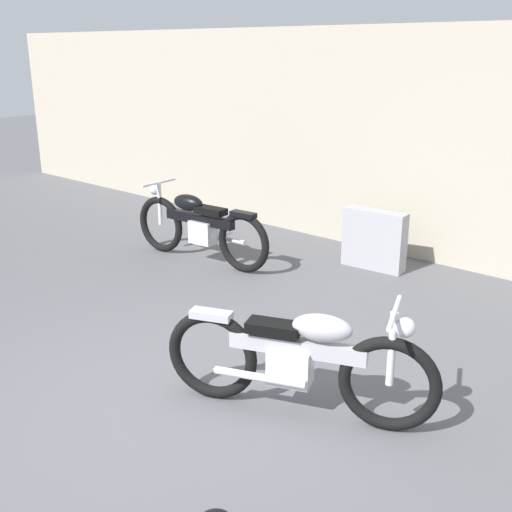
# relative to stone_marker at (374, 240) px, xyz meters

# --- Properties ---
(ground_plane) EXTENTS (40.00, 40.00, 0.00)m
(ground_plane) POSITION_rel_stone_marker_xyz_m (0.59, -3.75, -0.35)
(ground_plane) COLOR #56565B
(building_wall) EXTENTS (18.00, 0.30, 2.77)m
(building_wall) POSITION_rel_stone_marker_xyz_m (0.59, 0.80, 1.03)
(building_wall) COLOR #B2A893
(building_wall) RESTS_ON ground_plane
(stone_marker) EXTENTS (0.77, 0.26, 0.70)m
(stone_marker) POSITION_rel_stone_marker_xyz_m (0.00, 0.00, 0.00)
(stone_marker) COLOR #9E9EA3
(stone_marker) RESTS_ON ground_plane
(motorcycle_silver) EXTENTS (1.87, 0.92, 0.89)m
(motorcycle_silver) POSITION_rel_stone_marker_xyz_m (1.23, -3.07, 0.08)
(motorcycle_silver) COLOR black
(motorcycle_silver) RESTS_ON ground_plane
(motorcycle_black) EXTENTS (2.05, 0.57, 0.92)m
(motorcycle_black) POSITION_rel_stone_marker_xyz_m (-1.75, -1.17, 0.09)
(motorcycle_black) COLOR black
(motorcycle_black) RESTS_ON ground_plane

